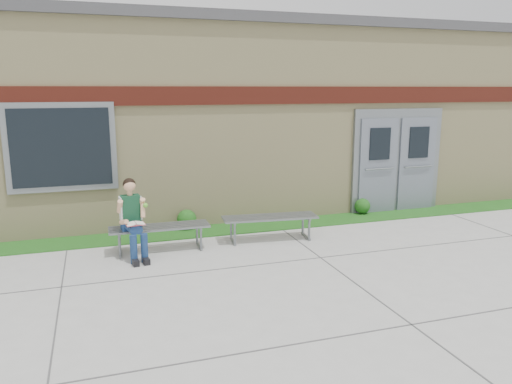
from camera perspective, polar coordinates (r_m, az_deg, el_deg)
name	(u,v)px	position (r m, az deg, el deg)	size (l,w,h in m)	color
ground	(274,275)	(7.56, 2.08, -9.49)	(80.00, 80.00, 0.00)	#9E9E99
grass_strip	(229,229)	(9.91, -3.11, -4.23)	(16.00, 0.80, 0.02)	#1C4512
school_building	(193,114)	(12.84, -7.18, 8.84)	(16.20, 6.22, 4.20)	beige
bench_left	(160,232)	(8.70, -10.94, -4.48)	(1.69, 0.50, 0.44)	slate
bench_right	(270,222)	(9.14, 1.61, -3.41)	(1.77, 0.65, 0.45)	slate
girl	(133,217)	(8.38, -13.90, -2.81)	(0.49, 0.80, 1.31)	navy
shrub_mid	(187,219)	(9.93, -7.92, -3.10)	(0.38, 0.38, 0.38)	#1C4512
shrub_east	(362,206)	(11.26, 12.07, -1.57)	(0.34, 0.34, 0.34)	#1C4512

